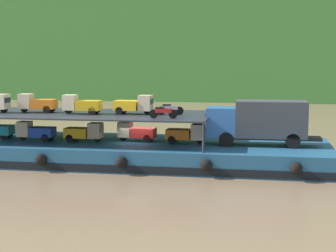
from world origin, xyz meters
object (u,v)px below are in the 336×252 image
motorcycle_upper_port (163,112)px  mini_truck_upper_fore (81,104)px  mini_truck_upper_bow (134,105)px  mini_truck_upper_mid (37,103)px  covered_lorry (259,121)px  mini_truck_lower_fore (136,132)px  motorcycle_upper_centre (170,109)px  mini_truck_lower_bow (186,133)px  mini_truck_lower_aft (35,131)px  mini_truck_lower_mid (85,132)px  cargo_barge (137,152)px

motorcycle_upper_port → mini_truck_upper_fore: bearing=163.9°
mini_truck_upper_fore → mini_truck_upper_bow: same height
mini_truck_upper_mid → mini_truck_upper_bow: size_ratio=1.00×
covered_lorry → mini_truck_lower_fore: (-8.85, 0.40, -1.00)m
motorcycle_upper_port → motorcycle_upper_centre: same height
mini_truck_lower_bow → motorcycle_upper_centre: motorcycle_upper_centre is taller
covered_lorry → mini_truck_upper_mid: 16.39m
mini_truck_lower_aft → mini_truck_upper_bow: 7.64m
covered_lorry → mini_truck_upper_bow: bearing=179.7°
covered_lorry → mini_truck_lower_aft: (-16.25, -0.56, -1.00)m
mini_truck_lower_aft → mini_truck_lower_mid: 3.77m
motorcycle_upper_port → motorcycle_upper_centre: (0.08, 2.28, 0.00)m
mini_truck_lower_aft → mini_truck_upper_mid: size_ratio=0.99×
motorcycle_upper_port → motorcycle_upper_centre: 2.28m
mini_truck_lower_fore → motorcycle_upper_port: size_ratio=1.46×
mini_truck_upper_mid → mini_truck_upper_fore: 3.69m
mini_truck_lower_bow → mini_truck_upper_mid: 11.44m
covered_lorry → mini_truck_upper_mid: size_ratio=2.84×
mini_truck_upper_fore → motorcycle_upper_centre: (6.43, 0.44, -0.26)m
mini_truck_lower_fore → motorcycle_upper_centre: motorcycle_upper_centre is taller
mini_truck_upper_bow → motorcycle_upper_centre: mini_truck_upper_bow is taller
mini_truck_lower_bow → mini_truck_upper_fore: 7.89m
covered_lorry → mini_truck_upper_bow: size_ratio=2.83×
mini_truck_lower_aft → mini_truck_upper_mid: 2.11m
mini_truck_upper_mid → motorcycle_upper_centre: (10.07, -0.07, -0.26)m
mini_truck_lower_bow → motorcycle_upper_port: 3.17m
mini_truck_lower_aft → motorcycle_upper_centre: (9.96, 0.58, 1.74)m
mini_truck_lower_mid → mini_truck_upper_bow: mini_truck_upper_bow is taller
covered_lorry → mini_truck_lower_bow: size_ratio=2.82×
motorcycle_upper_port → mini_truck_lower_aft: bearing=170.3°
cargo_barge → mini_truck_upper_mid: mini_truck_upper_mid is taller
cargo_barge → mini_truck_lower_mid: 4.08m
cargo_barge → motorcycle_upper_centre: bearing=0.9°
mini_truck_lower_mid → mini_truck_upper_fore: bearing=165.7°
motorcycle_upper_port → covered_lorry: bearing=19.5°
covered_lorry → mini_truck_lower_fore: size_ratio=2.83×
mini_truck_upper_mid → motorcycle_upper_centre: 10.08m
cargo_barge → mini_truck_lower_fore: size_ratio=9.83×
cargo_barge → covered_lorry: (8.70, 0.01, 2.44)m
mini_truck_upper_bow → mini_truck_lower_bow: bearing=0.3°
mini_truck_lower_fore → mini_truck_lower_bow: size_ratio=1.00×
covered_lorry → motorcycle_upper_centre: covered_lorry is taller
mini_truck_upper_bow → motorcycle_upper_port: (2.54, -2.30, -0.26)m
mini_truck_lower_mid → mini_truck_upper_fore: size_ratio=1.00×
motorcycle_upper_port → cargo_barge: bearing=136.2°
mini_truck_upper_bow → motorcycle_upper_port: size_ratio=1.46×
cargo_barge → motorcycle_upper_centre: size_ratio=14.41×
mini_truck_upper_fore → motorcycle_upper_port: mini_truck_upper_fore is taller
covered_lorry → mini_truck_upper_mid: bearing=179.7°
mini_truck_lower_fore → motorcycle_upper_port: (2.49, -2.65, 1.74)m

